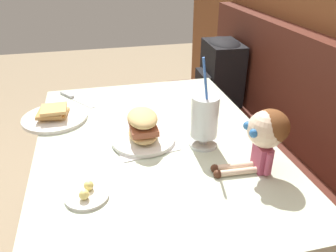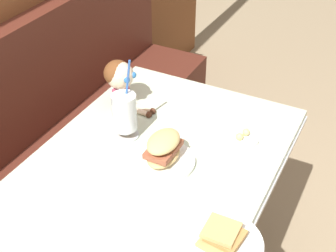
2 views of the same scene
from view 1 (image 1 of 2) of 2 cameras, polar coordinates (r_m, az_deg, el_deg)
booth_bench at (r=1.62m, az=20.74°, el=-12.28°), size 2.60×0.48×1.00m
diner_table at (r=1.27m, az=-2.38°, el=-10.14°), size 1.11×0.81×0.74m
toast_plate at (r=1.36m, az=-19.20°, el=1.61°), size 0.25×0.25×0.06m
milkshake_glass at (r=1.08m, az=6.26°, el=1.28°), size 0.10×0.10×0.32m
sandwich_plate at (r=1.12m, az=-4.46°, el=-0.73°), size 0.23×0.23×0.12m
butter_saucer at (r=0.93m, az=-14.04°, el=-11.44°), size 0.12×0.12×0.04m
butter_knife at (r=1.54m, az=-16.51°, el=4.87°), size 0.20×0.15×0.01m
seated_doll at (r=0.98m, az=16.55°, el=-1.11°), size 0.12×0.22×0.20m
backpack at (r=2.12m, az=9.11°, el=9.63°), size 0.31×0.26×0.41m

